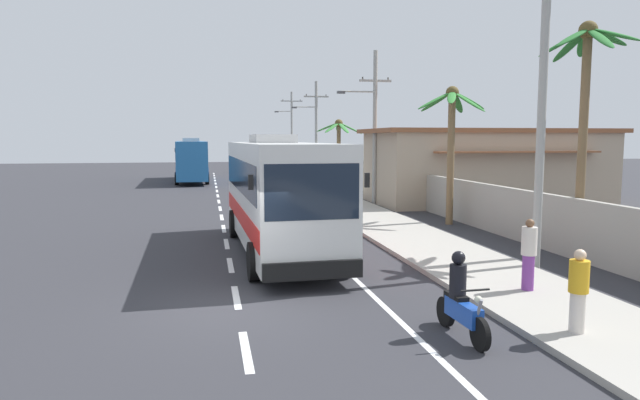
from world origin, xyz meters
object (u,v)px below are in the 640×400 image
utility_pole_nearest (543,89)px  palm_third (585,86)px  roadside_building (486,166)px  coach_bus_foreground (278,191)px  pedestrian_near_kerb (529,253)px  utility_pole_distant (291,129)px  palm_second (452,126)px  utility_pole_far (315,129)px  coach_bus_far_lane (191,159)px  motorcycle_beside_bus (461,303)px  pedestrian_midwalk (578,289)px  utility_pole_mid (374,124)px  palm_nearest (339,139)px

utility_pole_nearest → palm_third: size_ratio=1.35×
utility_pole_nearest → roadside_building: 17.75m
coach_bus_foreground → pedestrian_near_kerb: size_ratio=6.24×
utility_pole_distant → palm_second: size_ratio=1.51×
utility_pole_far → utility_pole_distant: 16.56m
coach_bus_far_lane → motorcycle_beside_bus: size_ratio=6.24×
pedestrian_midwalk → utility_pole_distant: size_ratio=0.17×
utility_pole_far → palm_second: utility_pole_far is taller
coach_bus_far_lane → motorcycle_beside_bus: 41.33m
pedestrian_midwalk → utility_pole_distant: (2.73, 54.93, 3.90)m
utility_pole_nearest → roadside_building: utility_pole_nearest is taller
pedestrian_midwalk → palm_third: bearing=-162.5°
coach_bus_far_lane → roadside_building: bearing=-49.0°
palm_third → coach_bus_foreground: bearing=163.4°
pedestrian_near_kerb → roadside_building: size_ratio=0.12×
utility_pole_mid → palm_second: bearing=-82.2°
coach_bus_far_lane → palm_second: palm_second is taller
roadside_building → motorcycle_beside_bus: bearing=-118.7°
pedestrian_midwalk → roadside_building: roadside_building is taller
motorcycle_beside_bus → palm_third: size_ratio=0.27×
coach_bus_foreground → utility_pole_far: 29.99m
pedestrian_midwalk → roadside_building: bearing=-150.3°
utility_pole_nearest → roadside_building: (6.87, 16.10, -2.93)m
utility_pole_mid → palm_third: 15.44m
palm_second → motorcycle_beside_bus: bearing=-113.4°
motorcycle_beside_bus → utility_pole_distant: bearing=85.0°
utility_pole_far → palm_third: (2.36, -31.82, 0.77)m
palm_third → palm_second: bearing=98.4°
utility_pole_nearest → palm_second: 8.66m
palm_nearest → coach_bus_far_lane: bearing=132.1°
pedestrian_near_kerb → utility_pole_nearest: utility_pole_nearest is taller
coach_bus_foreground → pedestrian_midwalk: coach_bus_foreground is taller
pedestrian_near_kerb → pedestrian_midwalk: pedestrian_near_kerb is taller
coach_bus_far_lane → palm_nearest: (10.53, -11.66, 1.76)m
motorcycle_beside_bus → palm_second: (5.73, 13.22, 3.60)m
pedestrian_midwalk → palm_nearest: (2.40, 29.78, 2.77)m
utility_pole_nearest → utility_pole_distant: 49.67m
utility_pole_mid → palm_nearest: 8.01m
palm_second → pedestrian_midwalk: bearing=-104.9°
motorcycle_beside_bus → utility_pole_distant: utility_pole_distant is taller
pedestrian_midwalk → utility_pole_far: (2.37, 38.38, 3.62)m
coach_bus_foreground → motorcycle_beside_bus: size_ratio=5.45×
pedestrian_midwalk → palm_second: bearing=-141.6°
pedestrian_near_kerb → utility_pole_far: 35.72m
coach_bus_far_lane → palm_second: (11.80, -27.64, 2.29)m
palm_third → roadside_building: size_ratio=0.52×
pedestrian_near_kerb → utility_pole_mid: bearing=109.2°
pedestrian_midwalk → roadside_building: size_ratio=0.11×
coach_bus_foreground → utility_pole_distant: (7.16, 45.65, 2.84)m
coach_bus_far_lane → pedestrian_midwalk: 42.24m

